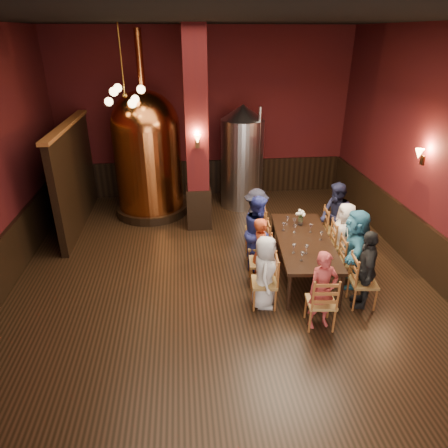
{
  "coord_description": "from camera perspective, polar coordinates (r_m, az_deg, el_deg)",
  "views": [
    {
      "loc": [
        -0.64,
        -6.11,
        4.31
      ],
      "look_at": [
        0.04,
        0.2,
        1.26
      ],
      "focal_mm": 32.0,
      "sensor_mm": 36.0,
      "label": 1
    }
  ],
  "objects": [
    {
      "name": "wainscot_right",
      "position": [
        8.55,
        27.39,
        -3.94
      ],
      "size": [
        0.08,
        9.9,
        1.0
      ],
      "primitive_type": "cube",
      "color": "black",
      "rests_on": "ground"
    },
    {
      "name": "person_8",
      "position": [
        6.5,
        13.89,
        -9.23
      ],
      "size": [
        0.53,
        0.38,
        1.34
      ],
      "primitive_type": "imported",
      "rotation": [
        0.0,
        0.0,
        6.42
      ],
      "color": "#AC3A39",
      "rests_on": "ground"
    },
    {
      "name": "wine_glass_6",
      "position": [
        7.99,
        8.51,
        -0.4
      ],
      "size": [
        0.07,
        0.07,
        0.17
      ],
      "primitive_type": null,
      "color": "white",
      "rests_on": "dining_table"
    },
    {
      "name": "chair_2",
      "position": [
        8.05,
        4.86,
        -2.98
      ],
      "size": [
        0.5,
        0.5,
        0.92
      ],
      "primitive_type": null,
      "rotation": [
        0.0,
        0.0,
        -1.67
      ],
      "color": "#9A5627",
      "rests_on": "ground"
    },
    {
      "name": "chair_4",
      "position": [
        7.3,
        19.29,
        -7.81
      ],
      "size": [
        0.5,
        0.5,
        0.92
      ],
      "primitive_type": null,
      "rotation": [
        0.0,
        0.0,
        1.47
      ],
      "color": "#9A5627",
      "rests_on": "ground"
    },
    {
      "name": "person_4",
      "position": [
        7.16,
        19.58,
        -6.1
      ],
      "size": [
        0.61,
        0.91,
        1.43
      ],
      "primitive_type": "imported",
      "rotation": [
        0.0,
        0.0,
        4.38
      ],
      "color": "black",
      "rests_on": "ground"
    },
    {
      "name": "wine_glass_4",
      "position": [
        7.01,
        11.07,
        -4.55
      ],
      "size": [
        0.07,
        0.07,
        0.17
      ],
      "primitive_type": null,
      "color": "white",
      "rests_on": "dining_table"
    },
    {
      "name": "wainscot_back",
      "position": [
        11.73,
        -2.68,
        6.69
      ],
      "size": [
        7.9,
        0.08,
        1.0
      ],
      "primitive_type": "cube",
      "color": "black",
      "rests_on": "ground"
    },
    {
      "name": "wine_glass_1",
      "position": [
        7.23,
        9.95,
        -3.47
      ],
      "size": [
        0.07,
        0.07,
        0.17
      ],
      "primitive_type": null,
      "color": "white",
      "rests_on": "dining_table"
    },
    {
      "name": "person_3",
      "position": [
        8.54,
        4.55,
        0.57
      ],
      "size": [
        0.74,
        1.0,
        1.39
      ],
      "primitive_type": "imported",
      "rotation": [
        0.0,
        0.0,
        1.3
      ],
      "color": "black",
      "rests_on": "ground"
    },
    {
      "name": "wine_glass_2",
      "position": [
        7.77,
        13.72,
        -1.67
      ],
      "size": [
        0.07,
        0.07,
        0.17
      ],
      "primitive_type": null,
      "color": "white",
      "rests_on": "dining_table"
    },
    {
      "name": "sconce_wall",
      "position": [
        8.54,
        26.59,
        8.67
      ],
      "size": [
        0.2,
        0.2,
        0.36
      ],
      "primitive_type": null,
      "rotation": [
        0.0,
        0.0,
        1.57
      ],
      "color": "black",
      "rests_on": "room"
    },
    {
      "name": "sconce_column",
      "position": [
        8.87,
        -3.83,
        11.87
      ],
      "size": [
        0.2,
        0.2,
        0.36
      ],
      "primitive_type": null,
      "rotation": [
        0.0,
        0.0,
        3.14
      ],
      "color": "black",
      "rests_on": "column"
    },
    {
      "name": "pendant_cluster",
      "position": [
        9.17,
        -13.98,
        17.38
      ],
      "size": [
        0.9,
        0.9,
        1.7
      ],
      "primitive_type": null,
      "color": "#A57226",
      "rests_on": "room"
    },
    {
      "name": "person_0",
      "position": [
        6.81,
        5.84,
        -6.86
      ],
      "size": [
        0.55,
        0.72,
        1.32
      ],
      "primitive_type": "imported",
      "rotation": [
        0.0,
        0.0,
        1.35
      ],
      "color": "silver",
      "rests_on": "ground"
    },
    {
      "name": "chair_8",
      "position": [
        6.62,
        13.69,
        -10.71
      ],
      "size": [
        0.5,
        0.5,
        0.92
      ],
      "primitive_type": null,
      "rotation": [
        0.0,
        0.0,
        3.04
      ],
      "color": "#9A5627",
      "rests_on": "ground"
    },
    {
      "name": "person_2",
      "position": [
        7.92,
        4.94,
        -1.11
      ],
      "size": [
        0.47,
        0.78,
        1.51
      ],
      "primitive_type": "imported",
      "rotation": [
        0.0,
        0.0,
        1.41
      ],
      "color": "navy",
      "rests_on": "ground"
    },
    {
      "name": "room",
      "position": [
        6.48,
        -0.14,
        7.16
      ],
      "size": [
        10.0,
        10.02,
        4.5
      ],
      "color": "black",
      "rests_on": "ground"
    },
    {
      "name": "person_1",
      "position": [
        7.38,
        5.34,
        -3.99
      ],
      "size": [
        0.39,
        0.53,
        1.35
      ],
      "primitive_type": "imported",
      "rotation": [
        0.0,
        0.0,
        1.42
      ],
      "color": "#B2401E",
      "rests_on": "ground"
    },
    {
      "name": "person_7",
      "position": [
        8.82,
        15.63,
        0.92
      ],
      "size": [
        0.52,
        0.8,
        1.51
      ],
      "primitive_type": "imported",
      "rotation": [
        0.0,
        0.0,
        4.95
      ],
      "color": "#1A1C35",
      "rests_on": "ground"
    },
    {
      "name": "chair_5",
      "position": [
        7.83,
        17.8,
        -5.14
      ],
      "size": [
        0.5,
        0.5,
        0.92
      ],
      "primitive_type": null,
      "rotation": [
        0.0,
        0.0,
        1.47
      ],
      "color": "#9A5627",
      "rests_on": "ground"
    },
    {
      "name": "wine_glass_5",
      "position": [
        8.2,
        10.01,
        0.2
      ],
      "size": [
        0.07,
        0.07,
        0.17
      ],
      "primitive_type": null,
      "color": "white",
      "rests_on": "dining_table"
    },
    {
      "name": "chair_7",
      "position": [
        8.95,
        15.41,
        -0.8
      ],
      "size": [
        0.5,
        0.5,
        0.92
      ],
      "primitive_type": null,
      "rotation": [
        0.0,
        0.0,
        1.47
      ],
      "color": "#9A5627",
      "rests_on": "ground"
    },
    {
      "name": "chair_6",
      "position": [
        8.38,
        16.53,
        -2.84
      ],
      "size": [
        0.5,
        0.5,
        0.92
      ],
      "primitive_type": null,
      "rotation": [
        0.0,
        0.0,
        1.47
      ],
      "color": "#9A5627",
      "rests_on": "ground"
    },
    {
      "name": "wine_glass_7",
      "position": [
        7.24,
        11.69,
        -3.59
      ],
      "size": [
        0.07,
        0.07,
        0.17
      ],
      "primitive_type": null,
      "color": "white",
      "rests_on": "dining_table"
    },
    {
      "name": "person_6",
      "position": [
        8.28,
        16.72,
        -1.53
      ],
      "size": [
        0.44,
        0.66,
        1.35
      ],
      "primitive_type": "imported",
      "rotation": [
        0.0,
        0.0,
        4.72
      ],
      "color": "white",
      "rests_on": "ground"
    },
    {
      "name": "partition",
      "position": [
        10.15,
        -20.53,
        6.17
      ],
      "size": [
        0.22,
        3.5,
        2.4
      ],
      "primitive_type": "cube",
      "color": "black",
      "rests_on": "ground"
    },
    {
      "name": "chair_0",
      "position": [
        6.92,
        5.76,
        -8.26
      ],
      "size": [
        0.5,
        0.5,
        0.92
      ],
      "primitive_type": null,
      "rotation": [
        0.0,
        0.0,
        -1.67
      ],
      "color": "#9A5627",
      "rests_on": "ground"
    },
    {
      "name": "person_5",
      "position": [
        7.69,
        18.09,
        -3.25
      ],
      "size": [
        0.85,
        1.47,
        1.51
      ],
      "primitive_type": "imported",
      "rotation": [
        0.0,
        0.0,
        4.4
      ],
      "color": "teal",
      "rests_on": "ground"
    },
    {
      "name": "copper_kettle",
      "position": [
        10.27,
        -10.87,
        9.97
      ],
      "size": [
        1.88,
        1.88,
        4.41
      ],
      "rotation": [
        0.0,
        0.0,
        0.15
      ],
      "color": "black",
      "rests_on": "ground"
    },
    {
      "name": "chair_3",
      "position": [
        8.64,
        4.5,
        -0.85
      ],
      "size": [
        0.5,
        0.5,
        0.92
      ],
      "primitive_type": null,
      "rotation": [
        0.0,
        0.0,
        -1.67
      ],
      "color": "#9A5627",
      "rests_on": "ground"
    },
    {
      "name": "column",
      "position": [
        9.16,
        -3.93,
        12.61
      ],
      "size": [
        0.58,
        0.58,
        4.5
      ],
      "primitive_type": "cube",
      "color": "#410E0E",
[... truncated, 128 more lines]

